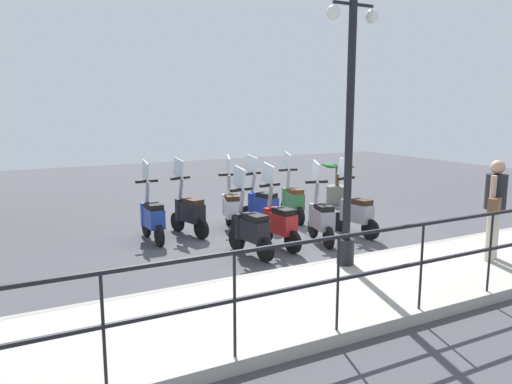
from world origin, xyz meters
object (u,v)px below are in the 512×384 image
Objects in this scene: scooter_near_1 at (321,218)px; scooter_near_2 at (279,222)px; pedestrian_with_bag at (495,202)px; scooter_near_3 at (251,229)px; scooter_far_0 at (293,200)px; scooter_far_1 at (262,205)px; potted_palm at (337,186)px; scooter_far_4 at (152,217)px; scooter_near_0 at (355,212)px; scooter_far_2 at (231,207)px; lamp_post_near at (349,144)px; scooter_far_3 at (189,212)px.

scooter_near_2 is (0.07, 0.88, 0.00)m from scooter_near_1.
scooter_near_3 is (2.40, 3.06, -0.60)m from pedestrian_with_bag.
scooter_near_2 and scooter_far_0 have the same top height.
scooter_far_1 is at bearing 109.81° from scooter_far_0.
pedestrian_with_bag reaches higher than potted_palm.
scooter_near_2 is 0.71m from scooter_near_3.
scooter_near_0 is at bearing -112.35° from scooter_far_4.
scooter_far_1 and scooter_far_2 have the same top height.
scooter_near_1 and scooter_near_3 have the same top height.
scooter_near_1 and scooter_far_0 have the same top height.
pedestrian_with_bag is 1.03× the size of scooter_far_0.
scooter_far_2 reaches higher than potted_palm.
scooter_near_2 is at bearing 83.96° from scooter_near_0.
lamp_post_near is at bearing -147.63° from scooter_far_4.
scooter_far_4 is (1.47, 3.70, 0.00)m from scooter_near_0.
pedestrian_with_bag is 4.61m from scooter_far_1.
scooter_far_2 is 1.00× the size of scooter_far_4.
scooter_far_1 is at bearing 27.45° from scooter_near_1.
potted_palm is at bearing -81.38° from scooter_far_1.
lamp_post_near is 4.13m from scooter_far_4.
potted_palm is at bearing -50.53° from scooter_far_0.
scooter_far_1 is 1.00× the size of scooter_far_3.
scooter_far_2 is at bearing -86.47° from scooter_far_4.
scooter_near_0 and scooter_near_3 have the same top height.
scooter_far_4 reaches higher than potted_palm.
scooter_far_3 is (1.84, 0.43, 0.00)m from scooter_near_3.
scooter_far_0 is 1.00× the size of scooter_far_4.
scooter_near_3 is at bearing 27.66° from pedestrian_with_bag.
scooter_near_1 is 1.68m from scooter_far_1.
potted_palm is 4.71m from scooter_near_2.
scooter_far_0 is 1.00× the size of scooter_far_2.
scooter_near_3 is 1.00× the size of scooter_far_4.
lamp_post_near is 2.73× the size of scooter_near_0.
scooter_far_0 is (1.80, -0.50, 0.00)m from scooter_near_1.
scooter_near_3 is 2.83m from scooter_far_0.
scooter_near_3 is at bearing -178.28° from scooter_far_2.
scooter_far_2 is at bearing 46.32° from scooter_near_1.
scooter_near_1 is 2.63m from scooter_far_3.
scooter_far_2 is at bearing 109.91° from potted_palm.
scooter_far_2 is (3.35, 0.38, -1.53)m from lamp_post_near.
scooter_near_0 is 1.00× the size of scooter_near_1.
scooter_near_3 is (-0.26, 2.48, 0.00)m from scooter_near_0.
scooter_far_2 is at bearing 6.80° from pedestrian_with_bag.
pedestrian_with_bag is 1.03× the size of scooter_far_4.
pedestrian_with_bag is 3.58m from scooter_near_2.
potted_palm is 0.69× the size of scooter_far_0.
lamp_post_near is at bearing 171.80° from scooter_near_1.
lamp_post_near reaches higher than scooter_far_2.
scooter_near_0 and scooter_far_4 have the same top height.
lamp_post_near is 2.73× the size of scooter_far_2.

